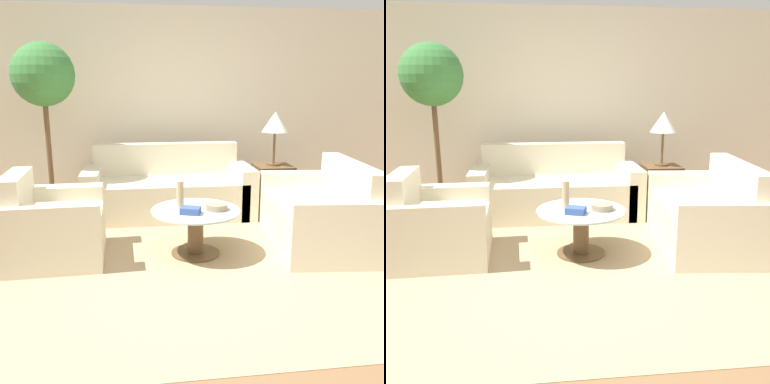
% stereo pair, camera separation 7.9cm
% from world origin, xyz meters
% --- Properties ---
extents(ground_plane, '(14.00, 14.00, 0.00)m').
position_xyz_m(ground_plane, '(0.00, 0.00, 0.00)').
color(ground_plane, brown).
extents(wall_back, '(10.00, 0.06, 2.60)m').
position_xyz_m(wall_back, '(0.00, 2.99, 1.30)').
color(wall_back, beige).
rests_on(wall_back, ground_plane).
extents(rug, '(3.56, 3.60, 0.01)m').
position_xyz_m(rug, '(0.08, 0.72, 0.00)').
color(rug, tan).
rests_on(rug, ground_plane).
extents(sofa_main, '(2.03, 0.91, 0.85)m').
position_xyz_m(sofa_main, '(-0.07, 2.10, 0.29)').
color(sofa_main, beige).
rests_on(sofa_main, ground_plane).
extents(armchair, '(0.86, 0.92, 0.82)m').
position_xyz_m(armchair, '(-1.26, 0.79, 0.29)').
color(armchair, beige).
rests_on(armchair, ground_plane).
extents(loveseat, '(1.00, 1.56, 0.83)m').
position_xyz_m(loveseat, '(1.40, 0.86, 0.29)').
color(loveseat, beige).
rests_on(loveseat, ground_plane).
extents(coffee_table, '(0.84, 0.84, 0.44)m').
position_xyz_m(coffee_table, '(0.08, 0.72, 0.29)').
color(coffee_table, brown).
rests_on(coffee_table, ground_plane).
extents(side_table, '(0.45, 0.45, 0.59)m').
position_xyz_m(side_table, '(1.26, 2.04, 0.30)').
color(side_table, brown).
rests_on(side_table, ground_plane).
extents(table_lamp, '(0.33, 0.33, 0.67)m').
position_xyz_m(table_lamp, '(1.26, 2.04, 1.11)').
color(table_lamp, brown).
rests_on(table_lamp, side_table).
extents(potted_plant, '(0.72, 0.72, 2.05)m').
position_xyz_m(potted_plant, '(-1.48, 2.15, 1.51)').
color(potted_plant, brown).
rests_on(potted_plant, ground_plane).
extents(vase, '(0.07, 0.07, 0.26)m').
position_xyz_m(vase, '(-0.05, 0.81, 0.57)').
color(vase, tan).
rests_on(vase, coffee_table).
extents(bowl, '(0.20, 0.20, 0.06)m').
position_xyz_m(bowl, '(0.28, 0.68, 0.47)').
color(bowl, gray).
rests_on(bowl, coffee_table).
extents(book_stack, '(0.21, 0.18, 0.06)m').
position_xyz_m(book_stack, '(0.02, 0.59, 0.47)').
color(book_stack, '#334C8C').
rests_on(book_stack, coffee_table).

